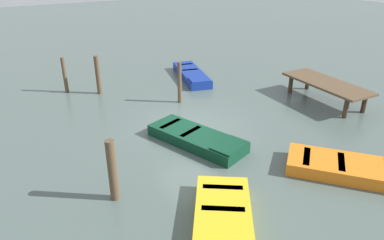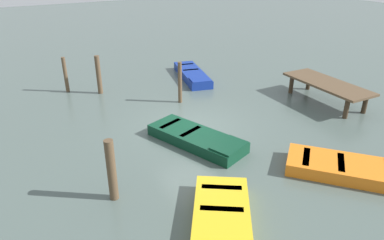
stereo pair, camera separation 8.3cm
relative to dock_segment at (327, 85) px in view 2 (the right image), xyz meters
name	(u,v)px [view 2 (the right image)]	position (x,y,z in m)	size (l,w,h in m)	color
ground_plane	(192,128)	(-0.53, -6.61, -0.82)	(80.00, 80.00, 0.00)	#4C5B56
dock_segment	(327,85)	(0.00, 0.00, 0.00)	(4.12, 1.62, 0.95)	brown
rowboat_yellow	(222,222)	(4.78, -8.61, -0.60)	(3.58, 2.98, 0.46)	gold
rowboat_dark_green	(197,138)	(0.66, -7.04, -0.60)	(3.90, 2.59, 0.46)	#0C3823
rowboat_orange	(351,169)	(4.64, -3.81, -0.60)	(3.75, 3.63, 0.46)	orange
rowboat_blue	(192,75)	(-5.84, -3.75, -0.60)	(4.05, 1.93, 0.46)	navy
mooring_piling_mid_left	(99,75)	(-5.99, -8.75, 0.11)	(0.23, 0.23, 1.86)	brown
mooring_piling_near_right	(180,83)	(-3.13, -5.83, 0.13)	(0.18, 0.18, 1.89)	brown
mooring_piling_center	(65,75)	(-6.95, -10.11, 0.05)	(0.18, 0.18, 1.73)	brown
mooring_piling_far_right	(111,170)	(2.32, -10.60, 0.10)	(0.25, 0.25, 1.84)	brown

